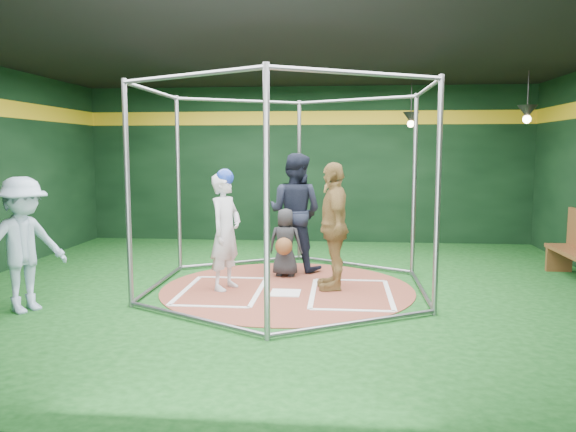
# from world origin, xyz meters

# --- Properties ---
(room_shell) EXTENTS (10.10, 9.10, 3.53)m
(room_shell) POSITION_xyz_m (0.00, 0.01, 1.75)
(room_shell) COLOR #0D3A10
(room_shell) RESTS_ON ground
(clay_disc) EXTENTS (3.80, 3.80, 0.01)m
(clay_disc) POSITION_xyz_m (0.00, 0.00, 0.01)
(clay_disc) COLOR brown
(clay_disc) RESTS_ON ground
(home_plate) EXTENTS (0.43, 0.43, 0.01)m
(home_plate) POSITION_xyz_m (0.00, -0.30, 0.02)
(home_plate) COLOR white
(home_plate) RESTS_ON clay_disc
(batter_box_left) EXTENTS (1.17, 1.77, 0.01)m
(batter_box_left) POSITION_xyz_m (-0.95, -0.25, 0.02)
(batter_box_left) COLOR white
(batter_box_left) RESTS_ON clay_disc
(batter_box_right) EXTENTS (1.17, 1.77, 0.01)m
(batter_box_right) POSITION_xyz_m (0.95, -0.25, 0.02)
(batter_box_right) COLOR white
(batter_box_right) RESTS_ON clay_disc
(batting_cage) EXTENTS (4.05, 4.67, 3.00)m
(batting_cage) POSITION_xyz_m (-0.00, -0.00, 1.50)
(batting_cage) COLOR gray
(batting_cage) RESTS_ON ground
(pendant_lamp_near) EXTENTS (0.34, 0.34, 0.90)m
(pendant_lamp_near) POSITION_xyz_m (2.20, 3.60, 2.74)
(pendant_lamp_near) COLOR black
(pendant_lamp_near) RESTS_ON room_shell
(pendant_lamp_far) EXTENTS (0.34, 0.34, 0.90)m
(pendant_lamp_far) POSITION_xyz_m (4.00, 2.00, 2.74)
(pendant_lamp_far) COLOR black
(pendant_lamp_far) RESTS_ON room_shell
(batter_figure) EXTENTS (0.61, 0.74, 1.80)m
(batter_figure) POSITION_xyz_m (-0.91, -0.11, 0.91)
(batter_figure) COLOR silver
(batter_figure) RESTS_ON clay_disc
(visitor_leopard) EXTENTS (0.61, 1.17, 1.90)m
(visitor_leopard) POSITION_xyz_m (0.68, 0.08, 0.96)
(visitor_leopard) COLOR tan
(visitor_leopard) RESTS_ON clay_disc
(catcher_figure) EXTENTS (0.58, 0.59, 1.13)m
(catcher_figure) POSITION_xyz_m (-0.11, 0.82, 0.57)
(catcher_figure) COLOR black
(catcher_figure) RESTS_ON clay_disc
(umpire) EXTENTS (1.19, 1.06, 2.02)m
(umpire) POSITION_xyz_m (0.00, 1.34, 1.02)
(umpire) COLOR black
(umpire) RESTS_ON clay_disc
(bystander_blue) EXTENTS (1.13, 1.30, 1.75)m
(bystander_blue) POSITION_xyz_m (-3.27, -1.48, 0.88)
(bystander_blue) COLOR #99B2CB
(bystander_blue) RESTS_ON ground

